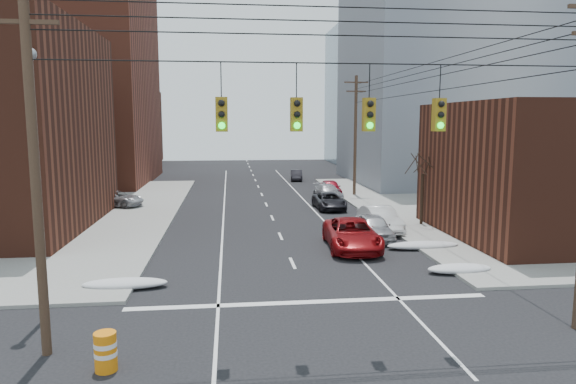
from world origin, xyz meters
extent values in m
cube|color=brown|center=(-24.00, 48.00, 15.00)|extent=(24.00, 20.00, 30.00)
cube|color=#4B2216|center=(-26.00, 74.00, 6.00)|extent=(22.00, 18.00, 12.00)
cube|color=gray|center=(22.00, 44.00, 12.50)|extent=(22.00, 20.00, 25.00)
cube|color=gray|center=(24.00, 70.00, 11.00)|extent=(20.00, 18.00, 22.00)
cylinder|color=#473323|center=(-8.50, 3.00, 5.50)|extent=(0.28, 0.28, 11.00)
cube|color=#473323|center=(-8.50, 3.00, 9.60)|extent=(1.80, 0.12, 0.12)
cylinder|color=#473323|center=(8.50, 34.00, 5.50)|extent=(0.28, 0.28, 11.00)
cube|color=#473323|center=(8.50, 34.00, 10.40)|extent=(2.20, 0.12, 0.12)
cube|color=#473323|center=(8.50, 34.00, 9.60)|extent=(1.80, 0.12, 0.12)
cylinder|color=black|center=(0.00, 3.00, 8.60)|extent=(17.00, 0.04, 0.04)
cylinder|color=black|center=(-3.20, 3.00, 8.10)|extent=(0.03, 0.03, 1.00)
cube|color=olive|center=(-3.20, 3.00, 7.10)|extent=(0.35, 0.30, 1.00)
sphere|color=black|center=(-3.20, 2.83, 7.42)|extent=(0.20, 0.20, 0.20)
sphere|color=black|center=(-3.20, 2.83, 7.10)|extent=(0.20, 0.20, 0.20)
sphere|color=#0CE526|center=(-3.20, 2.83, 6.78)|extent=(0.20, 0.20, 0.20)
cylinder|color=black|center=(-1.00, 3.00, 8.10)|extent=(0.03, 0.03, 1.00)
cube|color=olive|center=(-1.00, 3.00, 7.10)|extent=(0.35, 0.30, 1.00)
sphere|color=black|center=(-1.00, 2.83, 7.42)|extent=(0.20, 0.20, 0.20)
sphere|color=black|center=(-1.00, 2.83, 7.10)|extent=(0.20, 0.20, 0.20)
sphere|color=#0CE526|center=(-1.00, 2.83, 6.78)|extent=(0.20, 0.20, 0.20)
cylinder|color=black|center=(1.20, 3.00, 8.10)|extent=(0.03, 0.03, 1.00)
cube|color=olive|center=(1.20, 3.00, 7.10)|extent=(0.35, 0.30, 1.00)
sphere|color=black|center=(1.20, 2.83, 7.42)|extent=(0.20, 0.20, 0.20)
sphere|color=black|center=(1.20, 2.83, 7.10)|extent=(0.20, 0.20, 0.20)
sphere|color=#0CE526|center=(1.20, 2.83, 6.78)|extent=(0.20, 0.20, 0.20)
cylinder|color=black|center=(3.40, 3.00, 8.10)|extent=(0.03, 0.03, 1.00)
cube|color=olive|center=(3.40, 3.00, 7.10)|extent=(0.35, 0.30, 1.00)
sphere|color=black|center=(3.40, 2.83, 7.42)|extent=(0.20, 0.20, 0.20)
sphere|color=black|center=(3.40, 2.83, 7.10)|extent=(0.20, 0.20, 0.20)
sphere|color=#0CE526|center=(3.40, 2.83, 6.78)|extent=(0.20, 0.20, 0.20)
cylinder|color=gray|center=(-9.50, 6.00, 4.50)|extent=(0.18, 0.18, 9.00)
sphere|color=gray|center=(-9.50, 6.00, 9.10)|extent=(0.44, 0.44, 0.44)
cylinder|color=black|center=(9.60, 20.00, 1.75)|extent=(0.20, 0.20, 3.50)
cylinder|color=black|center=(9.98, 20.12, 4.07)|extent=(0.27, 0.82, 1.19)
cylinder|color=black|center=(9.82, 20.57, 4.16)|extent=(1.17, 0.54, 1.38)
cylinder|color=black|center=(9.17, 20.74, 4.19)|extent=(1.44, 1.00, 1.48)
cylinder|color=black|center=(9.20, 20.06, 4.07)|extent=(0.17, 0.84, 1.19)
cylinder|color=black|center=(9.15, 19.58, 4.16)|extent=(0.82, 0.99, 1.40)
cylinder|color=black|center=(9.66, 19.15, 4.19)|extent=(1.74, 0.21, 1.43)
cylinder|color=black|center=(9.93, 19.77, 4.07)|extent=(0.48, 0.73, 1.20)
ellipsoid|color=silver|center=(-7.40, 9.00, 0.21)|extent=(3.50, 1.08, 0.42)
ellipsoid|color=silver|center=(7.40, 9.50, 0.21)|extent=(3.00, 1.08, 0.42)
ellipsoid|color=silver|center=(7.40, 14.00, 0.21)|extent=(4.00, 1.08, 0.42)
imported|color=maroon|center=(3.56, 14.52, 0.80)|extent=(3.02, 5.94, 1.61)
imported|color=#AFB0B4|center=(5.38, 16.64, 0.73)|extent=(1.73, 4.29, 1.46)
imported|color=silver|center=(6.40, 18.72, 0.78)|extent=(1.89, 4.80, 1.56)
imported|color=black|center=(4.80, 27.23, 0.64)|extent=(2.24, 4.66, 1.28)
imported|color=#A6A6AB|center=(5.69, 32.36, 0.65)|extent=(2.31, 4.66, 1.30)
imported|color=maroon|center=(6.40, 34.76, 0.72)|extent=(1.81, 4.26, 1.44)
imported|color=black|center=(4.80, 47.34, 0.63)|extent=(1.71, 3.92, 1.25)
imported|color=white|center=(-15.03, 23.00, 0.84)|extent=(4.42, 2.87, 1.38)
imported|color=#9F9FA3|center=(-12.10, 29.57, 0.77)|extent=(4.87, 3.35, 1.24)
imported|color=#B7B7BC|center=(-17.88, 29.48, 0.82)|extent=(3.96, 1.69, 1.33)
cylinder|color=orange|center=(-6.50, 1.76, 0.55)|extent=(0.71, 0.71, 1.11)
cylinder|color=white|center=(-6.50, 1.76, 0.77)|extent=(0.72, 0.72, 0.13)
cylinder|color=white|center=(-6.50, 1.76, 0.50)|extent=(0.72, 0.72, 0.13)
camera|label=1|loc=(-2.99, -12.24, 6.90)|focal=32.00mm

